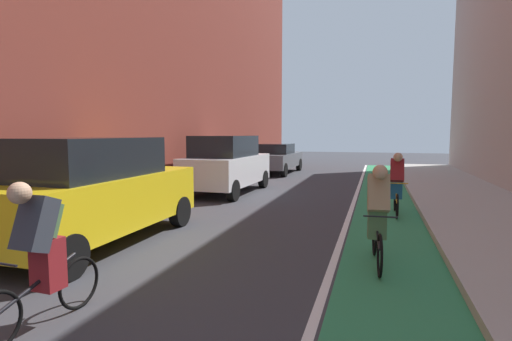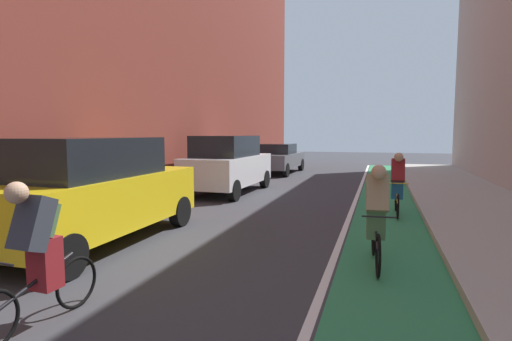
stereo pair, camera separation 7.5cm
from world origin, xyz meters
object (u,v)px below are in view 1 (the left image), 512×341
parked_suv_yellow_cab (95,190)px  cyclist_mid (40,250)px  parked_suv_white (227,164)px  cyclist_trailing (378,214)px  cyclist_far (397,182)px  parked_sedan_gray (277,158)px

parked_suv_yellow_cab → cyclist_mid: bearing=-60.1°
parked_suv_yellow_cab → parked_suv_white: same height
cyclist_trailing → cyclist_far: size_ratio=1.01×
parked_sedan_gray → cyclist_trailing: bearing=-69.6°
parked_suv_white → parked_sedan_gray: 7.09m
parked_sedan_gray → cyclist_mid: size_ratio=2.75×
parked_sedan_gray → cyclist_mid: 16.58m
parked_sedan_gray → cyclist_trailing: 14.26m
parked_sedan_gray → cyclist_trailing: (4.98, -13.36, 0.02)m
parked_suv_white → cyclist_trailing: parked_suv_white is taller
cyclist_trailing → cyclist_far: (0.47, 4.15, 0.04)m
parked_suv_yellow_cab → cyclist_mid: 3.23m
parked_suv_yellow_cab → cyclist_trailing: parked_suv_yellow_cab is taller
cyclist_mid → cyclist_far: bearing=62.3°
parked_suv_white → parked_sedan_gray: parked_suv_white is taller
parked_suv_white → cyclist_far: 5.84m
cyclist_far → cyclist_mid: bearing=-117.7°
cyclist_mid → parked_sedan_gray: bearing=95.6°
parked_suv_yellow_cab → cyclist_far: (5.44, 4.49, -0.17)m
cyclist_far → parked_suv_yellow_cab: bearing=-140.5°
cyclist_mid → cyclist_trailing: bearing=43.0°
parked_suv_white → cyclist_mid: 9.55m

